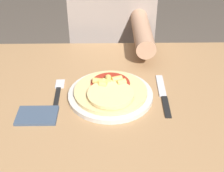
{
  "coord_description": "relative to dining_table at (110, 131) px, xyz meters",
  "views": [
    {
      "loc": [
        -0.0,
        -0.74,
        1.34
      ],
      "look_at": [
        0.01,
        0.03,
        0.8
      ],
      "focal_mm": 50.0,
      "sensor_mm": 36.0,
      "label": 1
    }
  ],
  "objects": [
    {
      "name": "dining_table",
      "position": [
        0.0,
        0.0,
        0.0
      ],
      "size": [
        1.24,
        0.8,
        0.76
      ],
      "color": "#9E754C",
      "rests_on": "ground_plane"
    },
    {
      "name": "fork",
      "position": [
        -0.16,
        0.05,
        0.12
      ],
      "size": [
        0.03,
        0.18,
        0.0
      ],
      "color": "black",
      "rests_on": "dining_table"
    },
    {
      "name": "plate",
      "position": [
        0.01,
        0.03,
        0.12
      ],
      "size": [
        0.26,
        0.26,
        0.01
      ],
      "color": "beige",
      "rests_on": "dining_table"
    },
    {
      "name": "person_diner",
      "position": [
        0.02,
        0.6,
        0.03
      ],
      "size": [
        0.37,
        0.52,
        1.16
      ],
      "color": "#2D2D38",
      "rests_on": "ground_plane"
    },
    {
      "name": "napkin",
      "position": [
        -0.2,
        -0.06,
        0.12
      ],
      "size": [
        0.12,
        0.08,
        0.01
      ],
      "color": "#38475B",
      "rests_on": "dining_table"
    },
    {
      "name": "knife",
      "position": [
        0.17,
        0.03,
        0.12
      ],
      "size": [
        0.03,
        0.22,
        0.0
      ],
      "color": "black",
      "rests_on": "dining_table"
    },
    {
      "name": "pizza",
      "position": [
        0.01,
        0.03,
        0.14
      ],
      "size": [
        0.22,
        0.22,
        0.04
      ],
      "color": "#DBBC7A",
      "rests_on": "plate"
    }
  ]
}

